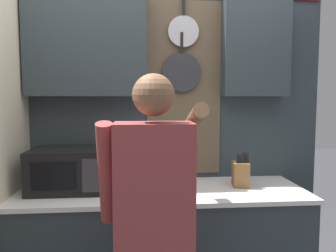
{
  "coord_description": "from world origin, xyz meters",
  "views": [
    {
      "loc": [
        -0.15,
        -2.23,
        1.54
      ],
      "look_at": [
        0.06,
        0.22,
        1.32
      ],
      "focal_mm": 35.0,
      "sensor_mm": 36.0,
      "label": 1
    }
  ],
  "objects": [
    {
      "name": "base_cabinet_counter",
      "position": [
        0.0,
        -0.0,
        0.45
      ],
      "size": [
        1.98,
        0.66,
        0.9
      ],
      "color": "#2D383D",
      "rests_on": "ground_plane"
    },
    {
      "name": "back_wall_unit",
      "position": [
        -0.02,
        0.3,
        1.54
      ],
      "size": [
        2.55,
        0.2,
        2.51
      ],
      "color": "#2D383D",
      "rests_on": "ground_plane"
    },
    {
      "name": "knife_block",
      "position": [
        0.57,
        0.03,
        0.99
      ],
      "size": [
        0.13,
        0.16,
        0.26
      ],
      "color": "brown",
      "rests_on": "base_cabinet_counter"
    },
    {
      "name": "utensil_crock",
      "position": [
        -0.24,
        0.04,
        0.98
      ],
      "size": [
        0.11,
        0.11,
        0.35
      ],
      "color": "white",
      "rests_on": "base_cabinet_counter"
    },
    {
      "name": "person",
      "position": [
        -0.09,
        -0.67,
        0.98
      ],
      "size": [
        0.54,
        0.64,
        1.65
      ],
      "color": "#383842",
      "rests_on": "ground_plane"
    },
    {
      "name": "microwave",
      "position": [
        -0.64,
        0.03,
        1.04
      ],
      "size": [
        0.51,
        0.38,
        0.29
      ],
      "color": "black",
      "rests_on": "base_cabinet_counter"
    }
  ]
}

